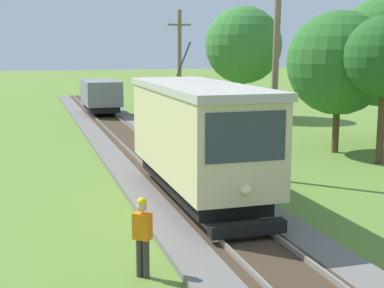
{
  "coord_description": "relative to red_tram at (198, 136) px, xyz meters",
  "views": [
    {
      "loc": [
        -5.08,
        3.72,
        4.91
      ],
      "look_at": [
        0.13,
        21.06,
        1.74
      ],
      "focal_mm": 51.45,
      "sensor_mm": 36.0,
      "label": 1
    }
  ],
  "objects": [
    {
      "name": "tree_right_far",
      "position": [
        9.66,
        20.19,
        2.9
      ],
      "size": [
        5.39,
        5.39,
        7.8
      ],
      "color": "#4C3823",
      "rests_on": "ground"
    },
    {
      "name": "utility_pole_mid",
      "position": [
        3.61,
        2.1,
        1.96
      ],
      "size": [
        1.4,
        0.48,
        8.12
      ],
      "color": "#7A664C",
      "rests_on": "ground"
    },
    {
      "name": "utility_pole_far",
      "position": [
        3.61,
        15.19,
        1.45
      ],
      "size": [
        1.4,
        0.34,
        7.09
      ],
      "color": "#7A664C",
      "rests_on": "ground"
    },
    {
      "name": "freight_car",
      "position": [
        -0.0,
        23.38,
        -0.64
      ],
      "size": [
        2.4,
        5.2,
        2.31
      ],
      "color": "slate",
      "rests_on": "rail_right"
    },
    {
      "name": "gravel_pile",
      "position": [
        4.85,
        22.04,
        -1.54
      ],
      "size": [
        2.53,
        2.53,
        1.3
      ],
      "primitive_type": "cone",
      "color": "gray",
      "rests_on": "ground"
    },
    {
      "name": "red_tram",
      "position": [
        0.0,
        0.0,
        0.0
      ],
      "size": [
        2.6,
        8.54,
        4.79
      ],
      "color": "beige",
      "rests_on": "rail_right"
    },
    {
      "name": "track_worker",
      "position": [
        -2.86,
        -5.18,
        -1.21
      ],
      "size": [
        0.44,
        0.43,
        1.78
      ],
      "rotation": [
        0.0,
        0.0,
        0.86
      ],
      "color": "#38332D",
      "rests_on": "ground"
    },
    {
      "name": "tree_horizon",
      "position": [
        8.86,
        6.42,
        2.02
      ],
      "size": [
        4.82,
        4.82,
        6.64
      ],
      "color": "#4C3823",
      "rests_on": "ground"
    }
  ]
}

